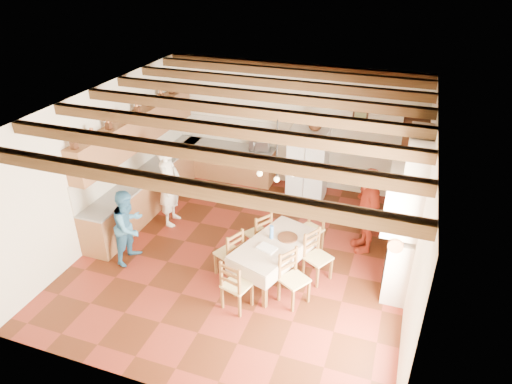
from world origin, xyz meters
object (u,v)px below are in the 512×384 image
chair_left_near (229,252)px  person_woman_blue (129,226)px  chair_left_far (258,233)px  person_woman_red (367,210)px  chair_end_near (237,284)px  chair_right_far (318,257)px  person_man (169,185)px  chair_right_near (294,279)px  microwave (260,144)px  refrigerator (308,164)px  dining_table (275,247)px  hutch (408,171)px  chair_end_far (310,229)px

chair_left_near → person_woman_blue: size_ratio=0.65×
chair_left_far → person_woman_red: (1.91, 0.86, 0.40)m
chair_end_near → chair_left_far: bearing=-67.8°
chair_right_far → person_man: 3.50m
chair_right_near → person_woman_red: bearing=7.1°
person_man → chair_right_near: bearing=-124.8°
person_woman_blue → microwave: size_ratio=2.90×
chair_right_near → refrigerator: bearing=42.3°
dining_table → chair_left_far: chair_left_far is taller
hutch → chair_left_near: size_ratio=2.33×
person_woman_red → chair_right_near: bearing=-48.9°
microwave → refrigerator: bearing=-29.5°
chair_right_far → chair_end_far: (-0.34, 0.84, 0.00)m
refrigerator → dining_table: (0.16, -3.09, -0.21)m
chair_left_far → microwave: bearing=-129.2°
chair_left_near → chair_left_far: 0.80m
chair_end_near → chair_right_near: bearing=-137.1°
person_woman_blue → microwave: person_woman_blue is taller
chair_right_near → microwave: 4.42m
hutch → person_woman_blue: bearing=-146.2°
chair_end_far → microwave: bearing=154.1°
hutch → chair_end_far: size_ratio=2.33×
refrigerator → person_man: bearing=-140.7°
chair_right_far → person_woman_blue: (-3.46, -0.57, 0.25)m
chair_right_far → chair_end_near: 1.58m
chair_right_far → chair_end_far: same height
chair_left_near → chair_end_far: same height
refrigerator → chair_left_far: bearing=-98.2°
refrigerator → chair_end_near: bearing=-93.1°
dining_table → chair_left_far: (-0.50, 0.56, -0.17)m
chair_right_far → microwave: bearing=64.1°
chair_left_near → person_woman_red: 2.75m
chair_end_near → chair_end_far: bearing=-94.8°
refrigerator → chair_right_near: refrigerator is taller
dining_table → chair_right_far: 0.79m
chair_end_far → microwave: 3.06m
chair_right_near → chair_end_near: size_ratio=1.00×
chair_left_near → chair_end_far: (1.21, 1.22, 0.00)m
chair_right_near → chair_right_far: size_ratio=1.00×
person_woman_blue → person_woman_red: 4.49m
chair_left_near → chair_end_near: 0.89m
person_man → person_woman_blue: size_ratio=1.23×
chair_right_near → person_woman_blue: 3.23m
person_woman_red → microwave: 3.47m
chair_left_far → chair_right_near: bearing=75.7°
chair_right_far → chair_end_near: size_ratio=1.00×
chair_end_near → microwave: (-1.10, 4.36, 0.56)m
chair_right_far → chair_left_near: bearing=133.6°
microwave → chair_left_far: bearing=-87.5°
dining_table → chair_end_far: (0.41, 1.03, -0.17)m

